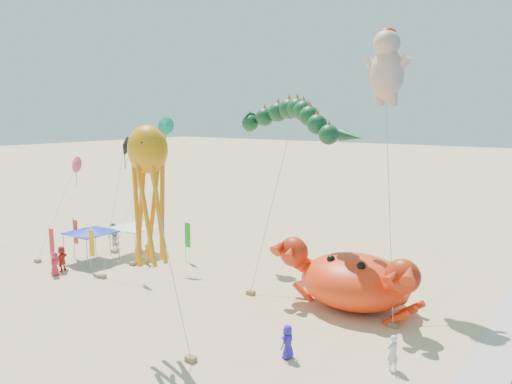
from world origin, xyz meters
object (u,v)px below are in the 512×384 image
canopy_blue (91,230)px  canopy_white (137,225)px  octopus_kite (149,185)px  dragon_kite (287,124)px  cherub_kite (387,65)px  crab_inflatable (354,279)px

canopy_blue → canopy_white: size_ratio=0.97×
canopy_blue → canopy_white: 3.60m
octopus_kite → canopy_white: octopus_kite is taller
dragon_kite → octopus_kite: (0.75, -13.27, -2.56)m
dragon_kite → cherub_kite: size_ratio=0.73×
canopy_blue → cherub_kite: bearing=19.6°
cherub_kite → canopy_white: (-18.88, -3.94, -11.77)m
canopy_blue → dragon_kite: bearing=23.3°
cherub_kite → canopy_white: 22.59m
crab_inflatable → canopy_white: bearing=179.1°
dragon_kite → octopus_kite: 13.54m
octopus_kite → canopy_blue: bearing=153.7°
crab_inflatable → octopus_kite: 13.37m
dragon_kite → canopy_white: size_ratio=3.39×
crab_inflatable → canopy_white: (-19.05, 0.30, 0.73)m
crab_inflatable → dragon_kite: (-6.55, 3.00, 8.85)m
cherub_kite → octopus_kite: 16.76m
cherub_kite → canopy_blue: 24.57m
dragon_kite → canopy_white: (-12.51, -2.70, -8.12)m
dragon_kite → canopy_blue: 17.22m
crab_inflatable → cherub_kite: (-0.18, 4.24, 12.49)m
cherub_kite → dragon_kite: bearing=-169.0°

